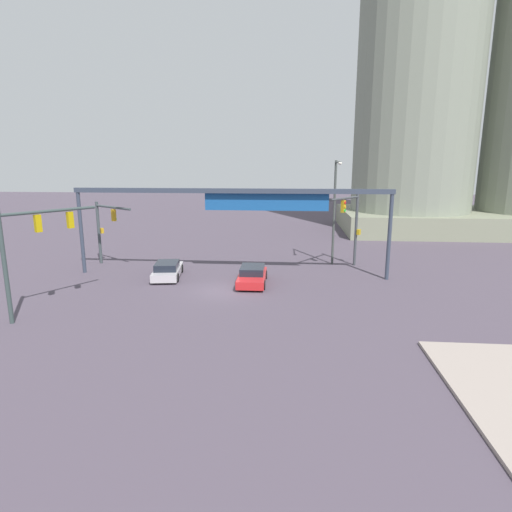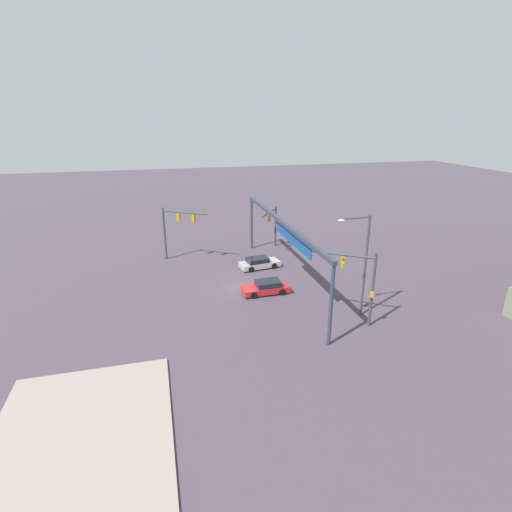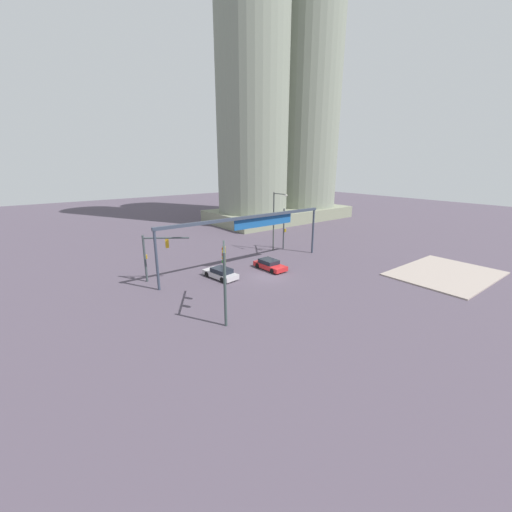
{
  "view_description": "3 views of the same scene",
  "coord_description": "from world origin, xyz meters",
  "views": [
    {
      "loc": [
        4.58,
        -26.77,
        8.29
      ],
      "look_at": [
        2.29,
        -0.49,
        2.51
      ],
      "focal_mm": 29.41,
      "sensor_mm": 36.0,
      "label": 1
    },
    {
      "loc": [
        34.29,
        -7.65,
        15.77
      ],
      "look_at": [
        -0.62,
        1.47,
        2.91
      ],
      "focal_mm": 27.44,
      "sensor_mm": 36.0,
      "label": 2
    },
    {
      "loc": [
        -22.62,
        -26.74,
        12.7
      ],
      "look_at": [
        -1.31,
        0.58,
        2.55
      ],
      "focal_mm": 22.42,
      "sensor_mm": 36.0,
      "label": 3
    }
  ],
  "objects": [
    {
      "name": "sedan_car_waiting_far",
      "position": [
        -4.65,
        2.87,
        0.57
      ],
      "size": [
        2.44,
        4.61,
        1.21
      ],
      "rotation": [
        0.0,
        0.0,
        1.72
      ],
      "color": "#B1ABB0",
      "rests_on": "ground"
    },
    {
      "name": "sidewalk_corner",
      "position": [
        16.98,
        -12.42,
        0.07
      ],
      "size": [
        12.75,
        9.28,
        0.15
      ],
      "primitive_type": "cube",
      "color": "gray",
      "rests_on": "ground"
    },
    {
      "name": "streetlamp_curved_arm",
      "position": [
        8.02,
        8.02,
        5.01
      ],
      "size": [
        0.31,
        2.84,
        8.62
      ],
      "rotation": [
        0.0,
        0.0,
        -1.55
      ],
      "color": "#3B413E",
      "rests_on": "ground"
    },
    {
      "name": "traffic_signal_near_corner",
      "position": [
        -9.5,
        -5.72,
        4.27
      ],
      "size": [
        3.04,
        4.72,
        6.15
      ],
      "rotation": [
        0.0,
        0.0,
        1.01
      ],
      "color": "#32403F",
      "rests_on": "ground"
    },
    {
      "name": "sedan_car_approaching",
      "position": [
        1.82,
        1.82,
        0.57
      ],
      "size": [
        2.03,
        4.44,
        1.21
      ],
      "rotation": [
        0.0,
        0.0,
        -1.55
      ],
      "color": "red",
      "rests_on": "ground"
    },
    {
      "name": "ground_plane",
      "position": [
        0.0,
        0.0,
        0.0
      ],
      "size": [
        192.91,
        192.91,
        0.0
      ],
      "primitive_type": "plane",
      "color": "#4A404D"
    },
    {
      "name": "traffic_signal_opposite_side",
      "position": [
        -10.85,
        6.34,
        3.52
      ],
      "size": [
        4.17,
        3.34,
        5.25
      ],
      "rotation": [
        0.0,
        0.0,
        -0.62
      ],
      "color": "#384043",
      "rests_on": "ground"
    },
    {
      "name": "overhead_sign_gantry",
      "position": [
        0.58,
        3.82,
        5.6
      ],
      "size": [
        23.56,
        0.43,
        6.58
      ],
      "color": "#313949",
      "rests_on": "ground"
    },
    {
      "name": "traffic_signal_cross_street",
      "position": [
        9.31,
        7.29,
        4.01
      ],
      "size": [
        3.2,
        4.09,
        6.15
      ],
      "rotation": [
        0.0,
        0.0,
        -2.18
      ],
      "color": "#3A3E42",
      "rests_on": "ground"
    }
  ]
}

